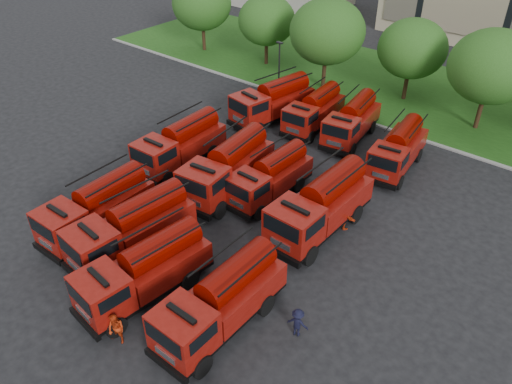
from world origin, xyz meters
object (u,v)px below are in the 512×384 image
fire_truck_3 (221,300)px  firefighter_4 (115,207)px  fire_truck_8 (273,101)px  firefighter_5 (343,227)px  fire_truck_4 (181,144)px  fire_truck_11 (398,149)px  firefighter_0 (182,347)px  firefighter_1 (119,341)px  fire_truck_1 (132,228)px  fire_truck_5 (228,167)px  fire_truck_2 (145,270)px  fire_truck_9 (314,110)px  firefighter_3 (297,334)px  fire_truck_10 (352,121)px  fire_truck_6 (270,176)px  fire_truck_0 (97,207)px  fire_truck_7 (321,205)px

fire_truck_3 → firefighter_4: size_ratio=4.23×
fire_truck_8 → firefighter_5: size_ratio=4.45×
fire_truck_4 → fire_truck_11: bearing=35.2°
firefighter_0 → firefighter_1: (-2.50, -1.61, 0.00)m
firefighter_1 → fire_truck_1: bearing=121.9°
fire_truck_5 → fire_truck_2: bearing=-79.2°
fire_truck_9 → firefighter_0: 23.15m
fire_truck_3 → firefighter_0: (-0.52, -2.20, -1.66)m
fire_truck_8 → firefighter_3: 22.26m
fire_truck_1 → firefighter_4: (-4.35, 1.87, -1.69)m
fire_truck_9 → firefighter_5: size_ratio=3.86×
fire_truck_8 → firefighter_0: 23.51m
fire_truck_11 → firefighter_5: (0.64, -8.15, -1.54)m
fire_truck_3 → firefighter_5: (0.60, 10.03, -1.66)m
fire_truck_1 → fire_truck_10: bearing=86.8°
fire_truck_6 → fire_truck_9: bearing=109.3°
fire_truck_4 → firefighter_3: bearing=-27.5°
fire_truck_10 → fire_truck_11: fire_truck_10 is taller
fire_truck_3 → firefighter_3: (3.11, 1.77, -1.66)m
fire_truck_10 → firefighter_1: bearing=-94.3°
firefighter_0 → firefighter_3: bearing=17.4°
fire_truck_4 → fire_truck_1: bearing=-62.0°
fire_truck_2 → firefighter_5: (4.89, 10.97, -1.62)m
fire_truck_0 → firefighter_4: size_ratio=4.22×
firefighter_1 → firefighter_5: (3.63, 13.85, 0.00)m
fire_truck_1 → firefighter_3: fire_truck_1 is taller
fire_truck_5 → fire_truck_10: (2.63, 11.26, -0.21)m
fire_truck_0 → fire_truck_4: bearing=99.6°
fire_truck_1 → fire_truck_9: 18.89m
firefighter_3 → fire_truck_0: bearing=-8.8°
fire_truck_11 → firefighter_3: (3.15, -16.41, -1.54)m
fire_truck_0 → fire_truck_4: (-1.67, 8.24, 0.03)m
firefighter_4 → fire_truck_7: bearing=-99.9°
firefighter_3 → fire_truck_1: bearing=-7.7°
fire_truck_2 → fire_truck_4: bearing=134.1°
fire_truck_1 → firefighter_3: size_ratio=4.74×
fire_truck_9 → firefighter_4: size_ratio=3.95×
fire_truck_11 → firefighter_1: (-2.99, -22.00, -1.54)m
fire_truck_5 → firefighter_4: fire_truck_5 is taller
fire_truck_2 → fire_truck_7: size_ratio=0.93×
fire_truck_10 → fire_truck_1: bearing=-106.2°
fire_truck_2 → fire_truck_5: size_ratio=0.91×
firefighter_1 → fire_truck_8: bearing=99.1°
fire_truck_1 → fire_truck_10: size_ratio=1.07×
fire_truck_4 → firefighter_4: fire_truck_4 is taller
fire_truck_5 → firefighter_0: fire_truck_5 is taller
fire_truck_5 → fire_truck_8: bearing=105.0°
fire_truck_2 → fire_truck_10: 20.86m
fire_truck_4 → fire_truck_5: bearing=-5.8°
firefighter_0 → firefighter_5: firefighter_5 is taller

